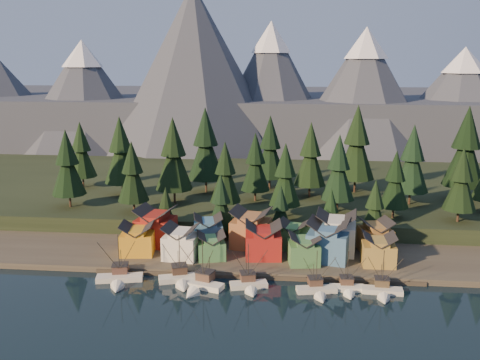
# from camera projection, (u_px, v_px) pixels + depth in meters

# --- Properties ---
(ground) EXTENTS (500.00, 500.00, 0.00)m
(ground) POSITION_uv_depth(u_px,v_px,m) (252.00, 307.00, 114.88)
(ground) COLOR black
(ground) RESTS_ON ground
(shore_strip) EXTENTS (400.00, 50.00, 1.50)m
(shore_strip) POSITION_uv_depth(u_px,v_px,m) (263.00, 242.00, 153.50)
(shore_strip) COLOR #3C352C
(shore_strip) RESTS_ON ground
(hillside) EXTENTS (420.00, 100.00, 6.00)m
(hillside) POSITION_uv_depth(u_px,v_px,m) (270.00, 192.00, 201.48)
(hillside) COLOR black
(hillside) RESTS_ON ground
(dock) EXTENTS (80.00, 4.00, 1.00)m
(dock) POSITION_uv_depth(u_px,v_px,m) (257.00, 275.00, 130.76)
(dock) COLOR #433C30
(dock) RESTS_ON ground
(mountain_ridge) EXTENTS (560.00, 190.00, 90.00)m
(mountain_ridge) POSITION_uv_depth(u_px,v_px,m) (273.00, 103.00, 316.56)
(mountain_ridge) COLOR #4B5160
(mountain_ridge) RESTS_ON ground
(boat_0) EXTENTS (11.70, 12.34, 12.78)m
(boat_0) POSITION_uv_depth(u_px,v_px,m) (119.00, 273.00, 126.85)
(boat_0) COLOR beige
(boat_0) RESTS_ON ground
(boat_1) EXTENTS (11.02, 11.58, 12.52)m
(boat_1) POSITION_uv_depth(u_px,v_px,m) (181.00, 273.00, 126.85)
(boat_1) COLOR beige
(boat_1) RESTS_ON ground
(boat_2) EXTENTS (11.06, 11.64, 12.69)m
(boat_2) POSITION_uv_depth(u_px,v_px,m) (199.00, 279.00, 123.09)
(boat_2) COLOR white
(boat_2) RESTS_ON ground
(boat_3) EXTENTS (9.41, 10.03, 11.67)m
(boat_3) POSITION_uv_depth(u_px,v_px,m) (249.00, 279.00, 123.38)
(boat_3) COLOR beige
(boat_3) RESTS_ON ground
(boat_4) EXTENTS (9.76, 10.33, 10.86)m
(boat_4) POSITION_uv_depth(u_px,v_px,m) (318.00, 285.00, 120.89)
(boat_4) COLOR beige
(boat_4) RESTS_ON ground
(boat_5) EXTENTS (8.25, 8.92, 10.40)m
(boat_5) POSITION_uv_depth(u_px,v_px,m) (348.00, 283.00, 121.89)
(boat_5) COLOR white
(boat_5) RESTS_ON ground
(boat_6) EXTENTS (9.55, 10.31, 11.16)m
(boat_6) POSITION_uv_depth(u_px,v_px,m) (383.00, 286.00, 120.35)
(boat_6) COLOR beige
(boat_6) RESTS_ON ground
(house_front_0) EXTENTS (9.24, 8.83, 8.41)m
(house_front_0) POSITION_uv_depth(u_px,v_px,m) (137.00, 238.00, 140.96)
(house_front_0) COLOR orange
(house_front_0) RESTS_ON shore_strip
(house_front_1) EXTENTS (9.33, 9.02, 8.87)m
(house_front_1) POSITION_uv_depth(u_px,v_px,m) (181.00, 241.00, 138.05)
(house_front_1) COLOR white
(house_front_1) RESTS_ON shore_strip
(house_front_2) EXTENTS (8.47, 8.51, 6.83)m
(house_front_2) POSITION_uv_depth(u_px,v_px,m) (211.00, 245.00, 138.00)
(house_front_2) COLOR #488449
(house_front_2) RESTS_ON shore_strip
(house_front_3) EXTENTS (9.94, 9.55, 9.32)m
(house_front_3) POSITION_uv_depth(u_px,v_px,m) (263.00, 239.00, 138.53)
(house_front_3) COLOR maroon
(house_front_3) RESTS_ON shore_strip
(house_front_4) EXTENTS (8.54, 9.06, 7.71)m
(house_front_4) POSITION_uv_depth(u_px,v_px,m) (304.00, 248.00, 134.62)
(house_front_4) COLOR #447A42
(house_front_4) RESTS_ON shore_strip
(house_front_5) EXTENTS (11.86, 11.17, 10.60)m
(house_front_5) POSITION_uv_depth(u_px,v_px,m) (328.00, 239.00, 136.44)
(house_front_5) COLOR #3A638A
(house_front_5) RESTS_ON shore_strip
(house_front_6) EXTENTS (8.01, 7.57, 7.97)m
(house_front_6) POSITION_uv_depth(u_px,v_px,m) (379.00, 249.00, 133.66)
(house_front_6) COLOR olive
(house_front_6) RESTS_ON shore_strip
(house_back_0) EXTENTS (11.03, 10.70, 10.65)m
(house_back_0) POSITION_uv_depth(u_px,v_px,m) (156.00, 225.00, 147.80)
(house_back_0) COLOR maroon
(house_back_0) RESTS_ON shore_strip
(house_back_1) EXTENTS (9.12, 9.19, 8.60)m
(house_back_1) POSITION_uv_depth(u_px,v_px,m) (208.00, 230.00, 147.36)
(house_back_1) COLOR teal
(house_back_1) RESTS_ON shore_strip
(house_back_2) EXTENTS (11.57, 10.90, 10.75)m
(house_back_2) POSITION_uv_depth(u_px,v_px,m) (251.00, 227.00, 146.01)
(house_back_2) COLOR #976035
(house_back_2) RESTS_ON shore_strip
(house_back_3) EXTENTS (9.09, 8.45, 7.87)m
(house_back_3) POSITION_uv_depth(u_px,v_px,m) (294.00, 234.00, 144.88)
(house_back_3) COLOR #478246
(house_back_3) RESTS_ON shore_strip
(house_back_4) EXTENTS (11.24, 10.89, 11.07)m
(house_back_4) POSITION_uv_depth(u_px,v_px,m) (336.00, 231.00, 141.75)
(house_back_4) COLOR beige
(house_back_4) RESTS_ON shore_strip
(house_back_5) EXTENTS (9.41, 9.49, 8.93)m
(house_back_5) POSITION_uv_depth(u_px,v_px,m) (375.00, 235.00, 142.60)
(house_back_5) COLOR olive
(house_back_5) RESTS_ON shore_strip
(tree_hill_0) EXTENTS (10.66, 10.66, 24.82)m
(tree_hill_0) POSITION_uv_depth(u_px,v_px,m) (67.00, 165.00, 166.90)
(tree_hill_0) COLOR #332319
(tree_hill_0) RESTS_ON hillside
(tree_hill_1) EXTENTS (11.72, 11.72, 27.31)m
(tree_hill_1) POSITION_uv_depth(u_px,v_px,m) (121.00, 153.00, 180.95)
(tree_hill_1) COLOR #332319
(tree_hill_1) RESTS_ON hillside
(tree_hill_2) EXTENTS (9.51, 9.51, 22.16)m
(tree_hill_2) POSITION_uv_depth(u_px,v_px,m) (133.00, 174.00, 161.23)
(tree_hill_2) COLOR #332319
(tree_hill_2) RESTS_ON hillside
(tree_hill_3) EXTENTS (12.06, 12.06, 28.10)m
(tree_hill_3) POSITION_uv_depth(u_px,v_px,m) (173.00, 157.00, 171.17)
(tree_hill_3) COLOR #332319
(tree_hill_3) RESTS_ON hillside
(tree_hill_4) EXTENTS (12.84, 12.84, 29.91)m
(tree_hill_4) POSITION_uv_depth(u_px,v_px,m) (206.00, 146.00, 184.72)
(tree_hill_4) COLOR #332319
(tree_hill_4) RESTS_ON hillside
(tree_hill_5) EXTENTS (9.51, 9.51, 22.15)m
(tree_hill_5) POSITION_uv_depth(u_px,v_px,m) (225.00, 174.00, 160.46)
(tree_hill_5) COLOR #332319
(tree_hill_5) RESTS_ON hillside
(tree_hill_6) EXTENTS (9.80, 9.80, 22.84)m
(tree_hill_6) POSITION_uv_depth(u_px,v_px,m) (255.00, 164.00, 174.15)
(tree_hill_6) COLOR #332319
(tree_hill_6) RESTS_ON hillside
(tree_hill_7) EXTENTS (9.58, 9.58, 22.33)m
(tree_hill_7) POSITION_uv_depth(u_px,v_px,m) (285.00, 177.00, 156.76)
(tree_hill_7) COLOR #332319
(tree_hill_7) RESTS_ON hillside
(tree_hill_8) EXTENTS (11.00, 11.00, 25.62)m
(tree_hill_8) POSITION_uv_depth(u_px,v_px,m) (310.00, 156.00, 178.85)
(tree_hill_8) COLOR #332319
(tree_hill_8) RESTS_ON hillside
(tree_hill_9) EXTENTS (10.33, 10.33, 24.07)m
(tree_hill_9) POSITION_uv_depth(u_px,v_px,m) (339.00, 170.00, 161.79)
(tree_hill_9) COLOR #332319
(tree_hill_9) RESTS_ON hillside
(tree_hill_10) EXTENTS (13.22, 13.22, 30.80)m
(tree_hill_10) POSITION_uv_depth(u_px,v_px,m) (357.00, 145.00, 184.43)
(tree_hill_10) COLOR #332319
(tree_hill_10) RESTS_ON hillside
(tree_hill_11) EXTENTS (8.71, 8.71, 20.28)m
(tree_hill_11) POSITION_uv_depth(u_px,v_px,m) (395.00, 181.00, 155.86)
(tree_hill_11) COLOR #332319
(tree_hill_11) RESTS_ON hillside
(tree_hill_12) EXTENTS (11.14, 11.14, 25.95)m
(tree_hill_12) POSITION_uv_depth(u_px,v_px,m) (412.00, 161.00, 169.90)
(tree_hill_12) COLOR #332319
(tree_hill_12) RESTS_ON hillside
(tree_hill_13) EXTENTS (9.37, 9.37, 21.84)m
(tree_hill_13) POSITION_uv_depth(u_px,v_px,m) (461.00, 181.00, 151.99)
(tree_hill_13) COLOR #332319
(tree_hill_13) RESTS_ON hillside
(tree_hill_14) EXTENTS (13.52, 13.52, 31.49)m
(tree_hill_14) POSITION_uv_depth(u_px,v_px,m) (466.00, 149.00, 173.30)
(tree_hill_14) COLOR #332319
(tree_hill_14) RESTS_ON hillside
(tree_hill_15) EXTENTS (11.44, 11.44, 26.65)m
(tree_hill_15) POSITION_uv_depth(u_px,v_px,m) (270.00, 149.00, 189.78)
(tree_hill_15) COLOR #332319
(tree_hill_15) RESTS_ON hillside
(tree_hill_16) EXTENTS (10.34, 10.34, 24.09)m
(tree_hill_16) POSITION_uv_depth(u_px,v_px,m) (81.00, 152.00, 192.79)
(tree_hill_16) COLOR #332319
(tree_hill_16) RESTS_ON hillside
(tree_shore_0) EXTENTS (6.36, 6.36, 14.82)m
(tree_shore_0) POSITION_uv_depth(u_px,v_px,m) (166.00, 209.00, 154.22)
(tree_shore_0) COLOR #332319
(tree_shore_0) RESTS_ON shore_strip
(tree_shore_1) EXTENTS (8.06, 8.06, 18.78)m
(tree_shore_1) POSITION_uv_depth(u_px,v_px,m) (221.00, 204.00, 152.19)
(tree_shore_1) COLOR #332319
(tree_shore_1) RESTS_ON shore_strip
(tree_shore_2) EXTENTS (6.89, 6.89, 16.04)m
(tree_shore_2) POSITION_uv_depth(u_px,v_px,m) (281.00, 210.00, 150.88)
(tree_shore_2) COLOR #332319
(tree_shore_2) RESTS_ON shore_strip
(tree_shore_3) EXTENTS (6.62, 6.62, 15.42)m
(tree_shore_3) POSITION_uv_depth(u_px,v_px,m) (331.00, 213.00, 149.60)
(tree_shore_3) COLOR #332319
(tree_shore_3) RESTS_ON shore_strip
(tree_shore_4) EXTENTS (7.84, 7.84, 18.26)m
(tree_shore_4) POSITION_uv_depth(u_px,v_px,m) (375.00, 209.00, 148.09)
(tree_shore_4) COLOR #332319
(tree_shore_4) RESTS_ON shore_strip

